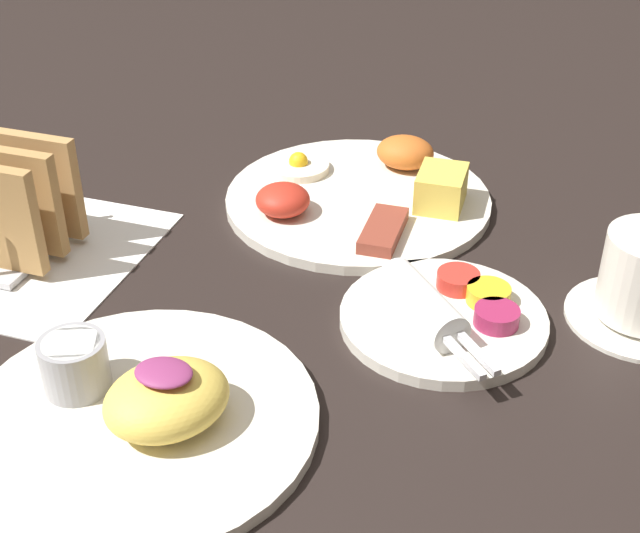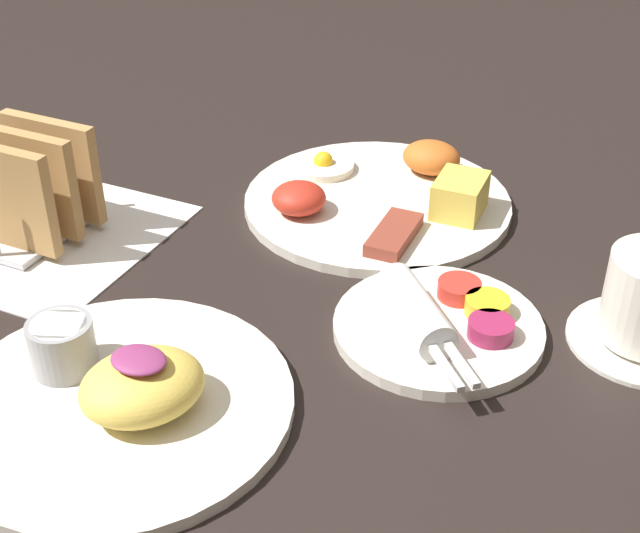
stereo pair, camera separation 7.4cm
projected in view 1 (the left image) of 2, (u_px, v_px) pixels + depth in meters
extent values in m
plane|color=black|center=(248.00, 318.00, 0.73)|extent=(3.00, 3.00, 0.00)
cube|color=white|center=(21.00, 252.00, 0.81)|extent=(0.22, 0.22, 0.00)
cylinder|color=silver|center=(358.00, 200.00, 0.89)|extent=(0.26, 0.26, 0.01)
cube|color=#E5C64C|center=(441.00, 188.00, 0.86)|extent=(0.05, 0.06, 0.04)
ellipsoid|color=#C66023|center=(405.00, 152.00, 0.93)|extent=(0.06, 0.05, 0.03)
cylinder|color=#F4EACC|center=(298.00, 167.00, 0.93)|extent=(0.06, 0.06, 0.01)
sphere|color=yellow|center=(298.00, 162.00, 0.92)|extent=(0.02, 0.02, 0.02)
ellipsoid|color=red|center=(283.00, 200.00, 0.85)|extent=(0.05, 0.05, 0.03)
cube|color=brown|center=(383.00, 230.00, 0.81)|extent=(0.03, 0.08, 0.01)
cylinder|color=silver|center=(443.00, 319.00, 0.72)|extent=(0.17, 0.17, 0.01)
cylinder|color=#99234C|center=(497.00, 317.00, 0.70)|extent=(0.04, 0.04, 0.01)
cylinder|color=gold|center=(488.00, 295.00, 0.72)|extent=(0.04, 0.04, 0.01)
cylinder|color=red|center=(458.00, 280.00, 0.74)|extent=(0.04, 0.04, 0.01)
cylinder|color=white|center=(422.00, 304.00, 0.70)|extent=(0.09, 0.09, 0.03)
cube|color=silver|center=(478.00, 353.00, 0.65)|extent=(0.04, 0.04, 0.00)
cube|color=silver|center=(464.00, 358.00, 0.64)|extent=(0.04, 0.04, 0.00)
cylinder|color=silver|center=(141.00, 420.00, 0.62)|extent=(0.25, 0.25, 0.01)
ellipsoid|color=#EAC651|center=(167.00, 399.00, 0.60)|extent=(0.11, 0.11, 0.04)
ellipsoid|color=#8C3366|center=(163.00, 373.00, 0.59)|extent=(0.04, 0.03, 0.01)
cylinder|color=#99999E|center=(75.00, 364.00, 0.63)|extent=(0.05, 0.05, 0.04)
cylinder|color=white|center=(71.00, 347.00, 0.62)|extent=(0.04, 0.04, 0.01)
cube|color=#B7B7BC|center=(20.00, 248.00, 0.81)|extent=(0.06, 0.12, 0.01)
cube|color=#AF8149|center=(9.00, 198.00, 0.78)|extent=(0.10, 0.01, 0.10)
cube|color=tan|center=(30.00, 182.00, 0.80)|extent=(0.10, 0.01, 0.10)
cylinder|color=#B7B7BC|center=(46.00, 186.00, 0.83)|extent=(0.01, 0.01, 0.07)
cylinder|color=silver|center=(640.00, 315.00, 0.72)|extent=(0.12, 0.12, 0.01)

